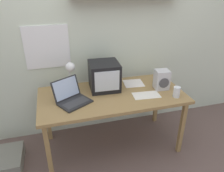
# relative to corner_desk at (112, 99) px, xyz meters

# --- Properties ---
(ground_plane) EXTENTS (12.00, 12.00, 0.00)m
(ground_plane) POSITION_rel_corner_desk_xyz_m (0.00, 0.00, -0.66)
(ground_plane) COLOR brown
(back_wall) EXTENTS (5.60, 0.24, 2.60)m
(back_wall) POSITION_rel_corner_desk_xyz_m (0.01, 0.50, 0.66)
(back_wall) COLOR silver
(back_wall) RESTS_ON ground_plane
(corner_desk) EXTENTS (1.60, 0.77, 0.72)m
(corner_desk) POSITION_rel_corner_desk_xyz_m (0.00, 0.00, 0.00)
(corner_desk) COLOR #A07C49
(corner_desk) RESTS_ON ground_plane
(crt_monitor) EXTENTS (0.35, 0.35, 0.32)m
(crt_monitor) POSITION_rel_corner_desk_xyz_m (-0.05, 0.16, 0.22)
(crt_monitor) COLOR black
(crt_monitor) RESTS_ON corner_desk
(laptop) EXTENTS (0.41, 0.40, 0.23)m
(laptop) POSITION_rel_corner_desk_xyz_m (-0.45, -0.04, 0.12)
(laptop) COLOR #232326
(laptop) RESTS_ON corner_desk
(desk_lamp) EXTENTS (0.12, 0.17, 0.34)m
(desk_lamp) POSITION_rel_corner_desk_xyz_m (-0.42, 0.21, 0.30)
(desk_lamp) COLOR white
(desk_lamp) RESTS_ON corner_desk
(juice_glass) EXTENTS (0.07, 0.07, 0.12)m
(juice_glass) POSITION_rel_corner_desk_xyz_m (0.65, -0.25, 0.11)
(juice_glass) COLOR white
(juice_glass) RESTS_ON corner_desk
(space_heater) EXTENTS (0.17, 0.16, 0.22)m
(space_heater) POSITION_rel_corner_desk_xyz_m (0.59, -0.02, 0.17)
(space_heater) COLOR silver
(space_heater) RESTS_ON corner_desk
(open_notebook) EXTENTS (0.26, 0.24, 0.00)m
(open_notebook) POSITION_rel_corner_desk_xyz_m (0.33, 0.19, 0.06)
(open_notebook) COLOR white
(open_notebook) RESTS_ON corner_desk
(loose_paper_near_monitor) EXTENTS (0.31, 0.19, 0.00)m
(loose_paper_near_monitor) POSITION_rel_corner_desk_xyz_m (0.36, -0.13, 0.06)
(loose_paper_near_monitor) COLOR white
(loose_paper_near_monitor) RESTS_ON corner_desk
(floor_cushion) EXTENTS (0.42, 0.42, 0.14)m
(floor_cushion) POSITION_rel_corner_desk_xyz_m (-1.25, -0.01, -0.59)
(floor_cushion) COLOR gray
(floor_cushion) RESTS_ON ground_plane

